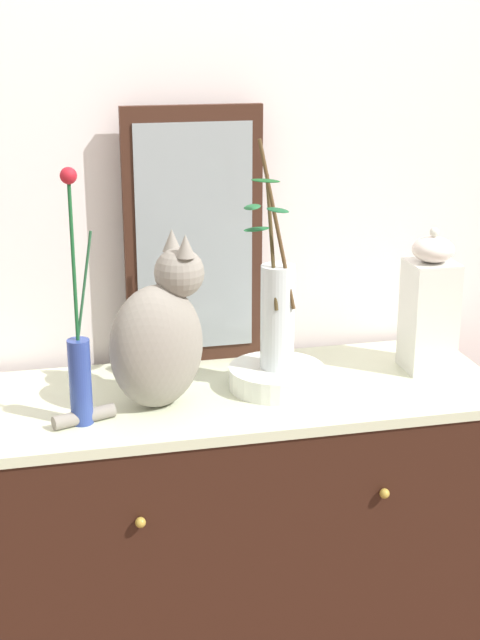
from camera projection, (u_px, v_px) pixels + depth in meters
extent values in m
cube|color=white|center=(212.00, 180.00, 2.43)|extent=(4.40, 0.08, 2.60)
cube|color=black|center=(240.00, 543.00, 2.41)|extent=(1.27, 0.49, 0.81)
cube|color=beige|center=(240.00, 394.00, 2.28)|extent=(1.29, 0.50, 0.02)
sphere|color=#B79338|center=(140.00, 522.00, 2.03)|extent=(0.02, 0.02, 0.02)
sphere|color=#B79338|center=(385.00, 493.00, 2.16)|extent=(0.02, 0.02, 0.02)
cube|color=#381E15|center=(194.00, 238.00, 2.37)|extent=(0.36, 0.03, 0.67)
cube|color=gray|center=(195.00, 239.00, 2.36)|extent=(0.30, 0.01, 0.59)
ellipsoid|color=gray|center=(157.00, 347.00, 2.14)|extent=(0.27, 0.22, 0.29)
sphere|color=gray|center=(179.00, 273.00, 2.12)|extent=(0.12, 0.12, 0.12)
cone|color=gray|center=(172.00, 240.00, 2.12)|extent=(0.04, 0.04, 0.05)
cone|color=gray|center=(185.00, 246.00, 2.07)|extent=(0.04, 0.04, 0.05)
cylinder|color=gray|center=(84.00, 417.00, 2.08)|extent=(0.15, 0.08, 0.03)
cylinder|color=#2A3F90|center=(80.00, 382.00, 2.06)|extent=(0.05, 0.05, 0.20)
cylinder|color=#1A582C|center=(74.00, 264.00, 1.97)|extent=(0.01, 0.01, 0.34)
sphere|color=#AF1825|center=(68.00, 176.00, 1.92)|extent=(0.04, 0.04, 0.04)
cylinder|color=#245735|center=(84.00, 286.00, 1.99)|extent=(0.05, 0.01, 0.24)
cylinder|color=white|center=(277.00, 377.00, 2.28)|extent=(0.24, 0.24, 0.05)
cylinder|color=silver|center=(277.00, 317.00, 2.23)|extent=(0.08, 0.08, 0.26)
cylinder|color=#44361E|center=(272.00, 243.00, 2.17)|extent=(0.01, 0.09, 0.31)
ellipsoid|color=#1A5E2F|center=(257.00, 229.00, 2.14)|extent=(0.08, 0.06, 0.01)
ellipsoid|color=#206234|center=(252.00, 207.00, 2.12)|extent=(0.07, 0.08, 0.01)
cylinder|color=#4F3920|center=(277.00, 226.00, 2.15)|extent=(0.08, 0.05, 0.40)
ellipsoid|color=#1A5931|center=(278.00, 210.00, 2.08)|extent=(0.06, 0.08, 0.01)
ellipsoid|color=#175022|center=(266.00, 181.00, 2.05)|extent=(0.08, 0.07, 0.01)
cube|color=silver|center=(429.00, 316.00, 2.37)|extent=(0.12, 0.12, 0.29)
ellipsoid|color=silver|center=(433.00, 249.00, 2.31)|extent=(0.11, 0.11, 0.06)
sphere|color=silver|center=(434.00, 232.00, 2.30)|extent=(0.02, 0.02, 0.02)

